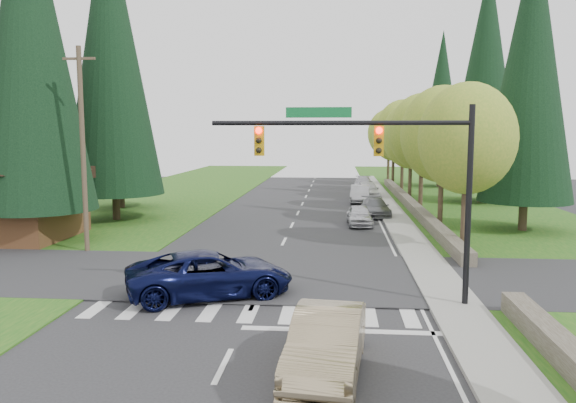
# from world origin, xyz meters

# --- Properties ---
(ground) EXTENTS (120.00, 120.00, 0.00)m
(ground) POSITION_xyz_m (0.00, 0.00, 0.00)
(ground) COLOR #28282B
(ground) RESTS_ON ground
(grass_east) EXTENTS (14.00, 110.00, 0.06)m
(grass_east) POSITION_xyz_m (13.00, 20.00, 0.03)
(grass_east) COLOR #195416
(grass_east) RESTS_ON ground
(grass_west) EXTENTS (14.00, 110.00, 0.06)m
(grass_west) POSITION_xyz_m (-13.00, 20.00, 0.03)
(grass_west) COLOR #195416
(grass_west) RESTS_ON ground
(cross_street) EXTENTS (120.00, 8.00, 0.10)m
(cross_street) POSITION_xyz_m (0.00, 8.00, 0.00)
(cross_street) COLOR #28282B
(cross_street) RESTS_ON ground
(sidewalk_east) EXTENTS (1.80, 80.00, 0.13)m
(sidewalk_east) POSITION_xyz_m (6.90, 22.00, 0.07)
(sidewalk_east) COLOR gray
(sidewalk_east) RESTS_ON ground
(curb_east) EXTENTS (0.20, 80.00, 0.13)m
(curb_east) POSITION_xyz_m (6.05, 22.00, 0.07)
(curb_east) COLOR gray
(curb_east) RESTS_ON ground
(stone_wall_north) EXTENTS (0.70, 40.00, 0.70)m
(stone_wall_north) POSITION_xyz_m (8.60, 30.00, 0.35)
(stone_wall_north) COLOR #4C4438
(stone_wall_north) RESTS_ON ground
(traffic_signal) EXTENTS (8.70, 0.37, 6.80)m
(traffic_signal) POSITION_xyz_m (4.37, 4.50, 4.98)
(traffic_signal) COLOR black
(traffic_signal) RESTS_ON ground
(brown_building) EXTENTS (8.40, 8.40, 5.40)m
(brown_building) POSITION_xyz_m (-15.00, 15.00, 3.14)
(brown_building) COLOR #4C2D19
(brown_building) RESTS_ON ground
(utility_pole) EXTENTS (1.60, 0.24, 10.00)m
(utility_pole) POSITION_xyz_m (-9.50, 12.00, 5.14)
(utility_pole) COLOR #473828
(utility_pole) RESTS_ON ground
(decid_tree_0) EXTENTS (4.80, 4.80, 8.37)m
(decid_tree_0) POSITION_xyz_m (9.20, 14.00, 5.60)
(decid_tree_0) COLOR #38281C
(decid_tree_0) RESTS_ON ground
(decid_tree_1) EXTENTS (5.20, 5.20, 8.80)m
(decid_tree_1) POSITION_xyz_m (9.30, 21.00, 5.80)
(decid_tree_1) COLOR #38281C
(decid_tree_1) RESTS_ON ground
(decid_tree_2) EXTENTS (5.00, 5.00, 8.82)m
(decid_tree_2) POSITION_xyz_m (9.10, 28.00, 5.93)
(decid_tree_2) COLOR #38281C
(decid_tree_2) RESTS_ON ground
(decid_tree_3) EXTENTS (5.00, 5.00, 8.55)m
(decid_tree_3) POSITION_xyz_m (9.20, 35.00, 5.66)
(decid_tree_3) COLOR #38281C
(decid_tree_3) RESTS_ON ground
(decid_tree_4) EXTENTS (5.40, 5.40, 9.18)m
(decid_tree_4) POSITION_xyz_m (9.30, 42.00, 6.06)
(decid_tree_4) COLOR #38281C
(decid_tree_4) RESTS_ON ground
(decid_tree_5) EXTENTS (4.80, 4.80, 8.30)m
(decid_tree_5) POSITION_xyz_m (9.10, 49.00, 5.53)
(decid_tree_5) COLOR #38281C
(decid_tree_5) RESTS_ON ground
(decid_tree_6) EXTENTS (5.20, 5.20, 8.86)m
(decid_tree_6) POSITION_xyz_m (9.20, 56.00, 5.86)
(decid_tree_6) COLOR #38281C
(decid_tree_6) RESTS_ON ground
(conifer_w_a) EXTENTS (6.12, 6.12, 19.80)m
(conifer_w_a) POSITION_xyz_m (-13.00, 14.00, 10.79)
(conifer_w_a) COLOR #38281C
(conifer_w_a) RESTS_ON ground
(conifer_w_b) EXTENTS (5.44, 5.44, 17.80)m
(conifer_w_b) POSITION_xyz_m (-16.00, 18.00, 9.79)
(conifer_w_b) COLOR #38281C
(conifer_w_b) RESTS_ON ground
(conifer_w_c) EXTENTS (6.46, 6.46, 20.80)m
(conifer_w_c) POSITION_xyz_m (-12.00, 22.00, 11.29)
(conifer_w_c) COLOR #38281C
(conifer_w_c) RESTS_ON ground
(conifer_w_e) EXTENTS (5.78, 5.78, 18.80)m
(conifer_w_e) POSITION_xyz_m (-14.00, 28.00, 10.29)
(conifer_w_e) COLOR #38281C
(conifer_w_e) RESTS_ON ground
(conifer_e_a) EXTENTS (5.44, 5.44, 17.80)m
(conifer_e_a) POSITION_xyz_m (14.00, 20.00, 9.79)
(conifer_e_a) COLOR #38281C
(conifer_e_a) RESTS_ON ground
(conifer_e_b) EXTENTS (6.12, 6.12, 19.80)m
(conifer_e_b) POSITION_xyz_m (15.00, 34.00, 10.79)
(conifer_e_b) COLOR #38281C
(conifer_e_b) RESTS_ON ground
(conifer_e_c) EXTENTS (5.10, 5.10, 16.80)m
(conifer_e_c) POSITION_xyz_m (14.00, 48.00, 9.29)
(conifer_e_c) COLOR #38281C
(conifer_e_c) RESTS_ON ground
(sedan_champagne) EXTENTS (2.12, 4.88, 1.56)m
(sedan_champagne) POSITION_xyz_m (2.62, -1.18, 0.78)
(sedan_champagne) COLOR tan
(sedan_champagne) RESTS_ON ground
(suv_navy) EXTENTS (6.53, 4.82, 1.65)m
(suv_navy) POSITION_xyz_m (-1.68, 5.00, 0.82)
(suv_navy) COLOR #0A0F36
(suv_navy) RESTS_ON ground
(parked_car_a) EXTENTS (1.69, 3.89, 1.30)m
(parked_car_a) POSITION_xyz_m (4.31, 21.26, 0.65)
(parked_car_a) COLOR silver
(parked_car_a) RESTS_ON ground
(parked_car_b) EXTENTS (2.12, 4.48, 1.26)m
(parked_car_b) POSITION_xyz_m (5.60, 25.42, 0.63)
(parked_car_b) COLOR slate
(parked_car_b) RESTS_ON ground
(parked_car_c) EXTENTS (1.82, 4.53, 1.46)m
(parked_car_c) POSITION_xyz_m (4.83, 33.31, 0.73)
(parked_car_c) COLOR #B2B1B6
(parked_car_c) RESTS_ON ground
(parked_car_d) EXTENTS (2.21, 4.74, 1.57)m
(parked_car_d) POSITION_xyz_m (5.60, 36.20, 0.79)
(parked_car_d) COLOR silver
(parked_car_d) RESTS_ON ground
(parked_car_e) EXTENTS (2.07, 4.74, 1.36)m
(parked_car_e) POSITION_xyz_m (5.60, 44.08, 0.68)
(parked_car_e) COLOR #AFAFB4
(parked_car_e) RESTS_ON ground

